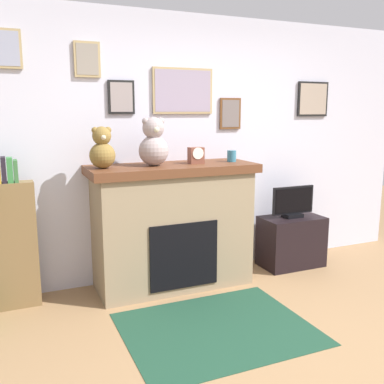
% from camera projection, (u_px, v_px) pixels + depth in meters
% --- Properties ---
extents(ground_plane, '(12.00, 12.00, 0.00)m').
position_uv_depth(ground_plane, '(313.00, 365.00, 2.91)').
color(ground_plane, '#98744D').
extents(back_wall, '(5.20, 0.15, 2.60)m').
position_uv_depth(back_wall, '(194.00, 147.00, 4.47)').
color(back_wall, silver).
rests_on(back_wall, ground_plane).
extents(fireplace, '(1.57, 0.63, 1.18)m').
position_uv_depth(fireplace, '(173.00, 225.00, 4.15)').
color(fireplace, '#937E60').
rests_on(fireplace, ground_plane).
extents(bookshelf, '(0.45, 0.16, 1.31)m').
position_uv_depth(bookshelf, '(8.00, 240.00, 3.67)').
color(bookshelf, brown).
rests_on(bookshelf, ground_plane).
extents(tv_stand, '(0.67, 0.40, 0.54)m').
position_uv_depth(tv_stand, '(291.00, 241.00, 4.73)').
color(tv_stand, black).
rests_on(tv_stand, ground_plane).
extents(television, '(0.50, 0.14, 0.34)m').
position_uv_depth(television, '(293.00, 203.00, 4.65)').
color(television, black).
rests_on(television, tv_stand).
extents(area_rug, '(1.44, 1.15, 0.01)m').
position_uv_depth(area_rug, '(217.00, 328.00, 3.39)').
color(area_rug, '#1C422F').
rests_on(area_rug, ground_plane).
extents(candle_jar, '(0.09, 0.09, 0.11)m').
position_uv_depth(candle_jar, '(232.00, 156.00, 4.25)').
color(candle_jar, teal).
rests_on(candle_jar, fireplace).
extents(mantel_clock, '(0.14, 0.10, 0.16)m').
position_uv_depth(mantel_clock, '(196.00, 155.00, 4.10)').
color(mantel_clock, brown).
rests_on(mantel_clock, fireplace).
extents(teddy_bear_cream, '(0.22, 0.22, 0.36)m').
position_uv_depth(teddy_bear_cream, '(102.00, 150.00, 3.74)').
color(teddy_bear_cream, olive).
rests_on(teddy_bear_cream, fireplace).
extents(teddy_bear_grey, '(0.27, 0.27, 0.44)m').
position_uv_depth(teddy_bear_grey, '(154.00, 144.00, 3.91)').
color(teddy_bear_grey, '#A19291').
rests_on(teddy_bear_grey, fireplace).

